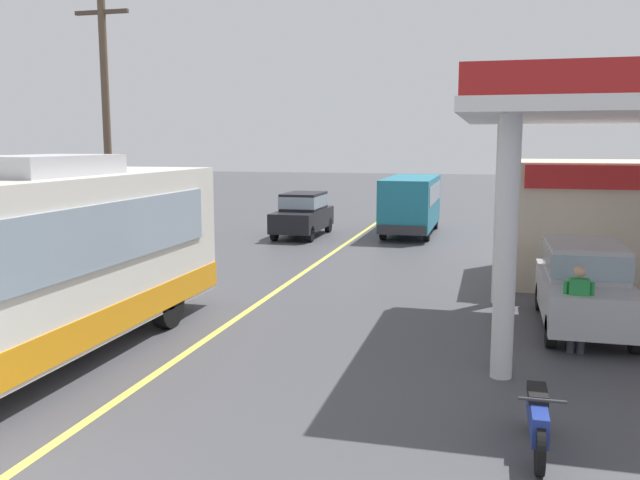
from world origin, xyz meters
TOP-DOWN VIEW (x-y plane):
  - ground at (0.00, 20.00)m, footprint 120.00×120.00m
  - lane_divider_stripe at (0.00, 15.00)m, footprint 0.16×50.00m
  - coach_bus_main at (-2.25, 3.99)m, footprint 2.60×11.04m
  - car_at_pump at (7.39, 9.46)m, footprint 1.70×4.20m
  - minibus_opposing_lane at (2.11, 23.34)m, footprint 2.04×6.13m
  - motorcycle_parked_forecourt at (6.10, 3.22)m, footprint 0.55×1.80m
  - pedestrian_near_pump at (7.06, 7.62)m, footprint 0.55×0.22m
  - car_trailing_behind_bus at (-2.22, 21.56)m, footprint 1.70×4.20m
  - utility_pole_roadside at (-6.34, 13.58)m, footprint 1.80×0.24m

SIDE VIEW (x-z plane):
  - ground at x=0.00m, z-range 0.00..0.00m
  - lane_divider_stripe at x=0.00m, z-range 0.00..0.01m
  - motorcycle_parked_forecourt at x=6.10m, z-range -0.02..0.90m
  - pedestrian_near_pump at x=7.06m, z-range 0.10..1.76m
  - car_at_pump at x=7.39m, z-range 0.10..1.92m
  - car_trailing_behind_bus at x=-2.22m, z-range 0.10..1.92m
  - minibus_opposing_lane at x=2.11m, z-range 0.25..2.69m
  - coach_bus_main at x=-2.25m, z-range -0.12..3.56m
  - utility_pole_roadside at x=-6.34m, z-range 0.18..8.65m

